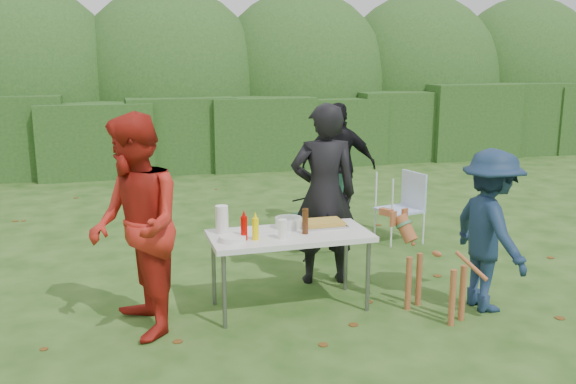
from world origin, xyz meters
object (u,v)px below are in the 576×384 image
object	(u,v)px
person_red_jacket	(135,227)
lawn_chair	(399,207)
child	(490,231)
mustard_bottle	(255,229)
person_cook	(324,194)
dog	(436,269)
ketchup_bottle	(244,228)
person_black_puffy	(339,166)
beer_bottle	(305,221)
paper_towel_roll	(222,219)
folding_table	(290,239)
camping_chair	(314,212)

from	to	relation	value
person_red_jacket	lawn_chair	bearing A→B (deg)	108.69
child	mustard_bottle	distance (m)	2.19
person_cook	dog	xyz separation A→B (m)	(0.70, -1.12, -0.50)
person_red_jacket	ketchup_bottle	xyz separation A→B (m)	(0.94, 0.06, -0.11)
person_black_puffy	dog	xyz separation A→B (m)	(-0.23, -3.13, -0.42)
beer_bottle	ketchup_bottle	bearing A→B (deg)	-175.93
child	mustard_bottle	world-z (taller)	child
person_red_jacket	beer_bottle	distance (m)	1.54
person_red_jacket	person_black_puffy	size ratio (longest dim) A/B	1.09
person_red_jacket	dog	size ratio (longest dim) A/B	2.02
person_cook	person_black_puffy	distance (m)	2.21
person_cook	mustard_bottle	xyz separation A→B (m)	(-0.90, -0.70, -0.11)
lawn_chair	mustard_bottle	xyz separation A→B (m)	(-2.35, -1.84, 0.39)
dog	lawn_chair	size ratio (longest dim) A/B	1.05
mustard_bottle	lawn_chair	bearing A→B (deg)	38.05
mustard_bottle	paper_towel_roll	distance (m)	0.39
dog	person_cook	bearing A→B (deg)	5.31
dog	mustard_bottle	world-z (taller)	mustard_bottle
lawn_chair	beer_bottle	size ratio (longest dim) A/B	3.76
person_black_puffy	child	bearing A→B (deg)	115.54
beer_bottle	person_cook	bearing A→B (deg)	57.58
folding_table	person_red_jacket	world-z (taller)	person_red_jacket
person_cook	child	world-z (taller)	person_cook
person_black_puffy	camping_chair	bearing A→B (deg)	73.93
person_red_jacket	paper_towel_roll	distance (m)	0.87
dog	folding_table	bearing A→B (deg)	39.98
dog	camping_chair	xyz separation A→B (m)	(-0.46, 2.17, 0.04)
person_cook	child	bearing A→B (deg)	148.33
folding_table	mustard_bottle	world-z (taller)	mustard_bottle
person_black_puffy	lawn_chair	world-z (taller)	person_black_puffy
person_black_puffy	paper_towel_roll	world-z (taller)	person_black_puffy
camping_chair	beer_bottle	size ratio (longest dim) A/B	4.05
lawn_chair	mustard_bottle	distance (m)	3.01
person_red_jacket	dog	bearing A→B (deg)	71.54
person_red_jacket	paper_towel_roll	size ratio (longest dim) A/B	7.35
camping_chair	beer_bottle	distance (m)	1.85
person_red_jacket	ketchup_bottle	size ratio (longest dim) A/B	8.69
person_cook	child	xyz separation A→B (m)	(1.25, -1.11, -0.19)
ketchup_bottle	person_red_jacket	bearing A→B (deg)	-176.16
mustard_bottle	beer_bottle	distance (m)	0.49
person_black_puffy	mustard_bottle	bearing A→B (deg)	75.62
person_black_puffy	ketchup_bottle	xyz separation A→B (m)	(-1.93, -2.69, -0.02)
dog	paper_towel_roll	distance (m)	2.03
person_red_jacket	lawn_chair	size ratio (longest dim) A/B	2.12
child	camping_chair	size ratio (longest dim) A/B	1.57
lawn_chair	beer_bottle	distance (m)	2.61
child	mustard_bottle	xyz separation A→B (m)	(-2.15, 0.41, 0.07)
ketchup_bottle	camping_chair	bearing A→B (deg)	54.41
mustard_bottle	ketchup_bottle	size ratio (longest dim) A/B	0.91
child	camping_chair	distance (m)	2.40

